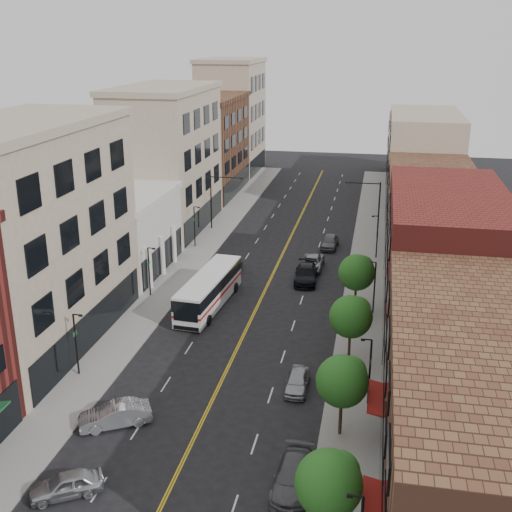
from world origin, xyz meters
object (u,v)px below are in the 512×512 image
Objects in this scene: city_bus at (209,288)px; car_lane_b at (312,263)px; car_lane_a at (306,274)px; car_lane_behind at (232,266)px; car_angle_a at (66,484)px; car_parked_mid at (293,477)px; car_parked_far at (297,381)px; car_lane_c at (330,242)px; car_angle_b at (115,415)px.

car_lane_b is (8.56, 12.17, -1.12)m from city_bus.
car_lane_behind is at bearing 167.97° from car_lane_a.
car_parked_mid is at bearing 73.16° from car_angle_a.
car_lane_c is (-0.48, 33.73, 0.11)m from car_parked_far.
car_parked_far is 0.71× the size of car_lane_a.
city_bus reaches higher than car_angle_b.
car_lane_b is at bearing 133.90° from car_angle_b.
city_bus is at bearing 147.36° from car_angle_b.
car_angle_b is at bearing -105.33° from car_lane_b.
car_angle_b is 42.10m from car_lane_c.
car_angle_a is 12.97m from car_parked_mid.
car_parked_mid is 1.00× the size of car_lane_b.
car_lane_c is at bearing 136.38° from car_angle_a.
car_lane_a is (-3.20, 32.76, 0.07)m from car_parked_mid.
car_angle_b is 0.92× the size of car_parked_mid.
car_lane_behind is at bearing 94.24° from city_bus.
car_lane_b is at bearing 135.71° from car_angle_a.
car_angle_a is 0.73× the size of car_lane_a.
car_angle_a is 0.80× the size of car_lane_b.
car_parked_mid is at bearing 42.92° from car_angle_b.
city_bus is at bearing 126.93° from car_parked_far.
car_parked_mid is at bearing -84.02° from car_parked_far.
car_angle_b is at bearing 90.54° from car_lane_behind.
car_lane_c reaches higher than car_parked_mid.
car_lane_a is (9.40, 28.83, 0.04)m from car_angle_b.
car_angle_a is 37.12m from car_lane_behind.
car_angle_a is at bearing -164.80° from car_parked_mid.
car_lane_behind is (1.07, 30.06, -0.12)m from car_angle_b.
car_parked_far is at bearing -88.44° from car_lane_a.
car_angle_a reaches higher than car_parked_far.
car_angle_a is 0.89× the size of car_lane_c.
car_angle_a is (-1.04, -27.61, -1.14)m from city_bus.
car_parked_mid is at bearing -88.09° from car_lane_a.
car_angle_a is at bearing -108.34° from car_lane_a.
car_parked_mid reaches higher than car_lane_b.
car_lane_b is (9.60, 39.78, 0.01)m from car_angle_a.
car_lane_c is (-1.67, 44.59, 0.04)m from car_parked_mid.
car_lane_behind is at bearing -161.57° from car_lane_b.
city_bus is 11.80m from car_lane_a.
car_parked_far is at bearing 110.07° from car_angle_a.
car_lane_behind is at bearing 113.76° from car_parked_far.
car_parked_far is 0.86× the size of car_lane_c.
car_lane_a is 3.91m from car_lane_b.
car_parked_mid is at bearing -84.32° from car_lane_b.
car_lane_a reaches higher than car_parked_mid.
car_angle_a is at bearing -100.45° from car_lane_c.
car_lane_a is at bearing 94.91° from car_parked_far.
car_lane_a reaches higher than car_lane_b.
car_parked_far is at bearing 91.54° from car_angle_b.
car_angle_b is 1.02× the size of car_lane_c.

